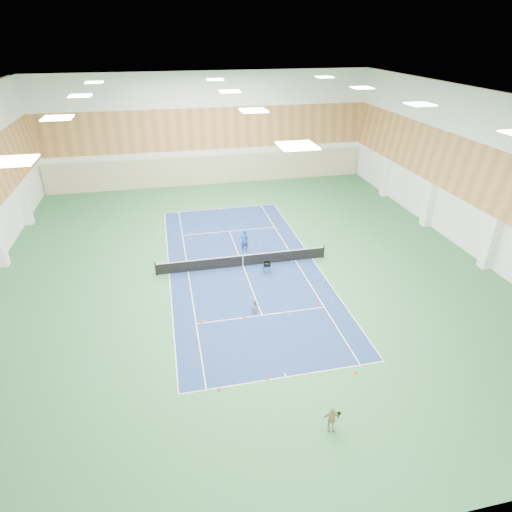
% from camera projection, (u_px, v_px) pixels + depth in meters
% --- Properties ---
extents(ground, '(40.00, 40.00, 0.00)m').
position_uv_depth(ground, '(243.00, 266.00, 32.24)').
color(ground, '#2C683B').
rests_on(ground, ground).
extents(room_shell, '(36.00, 40.00, 12.00)m').
position_uv_depth(room_shell, '(242.00, 190.00, 29.40)').
color(room_shell, white).
rests_on(room_shell, ground).
extents(wood_cladding, '(36.00, 40.00, 8.00)m').
position_uv_depth(wood_cladding, '(241.00, 162.00, 28.46)').
color(wood_cladding, '#BB7C45').
rests_on(wood_cladding, room_shell).
extents(ceiling_light_grid, '(21.40, 25.40, 0.06)m').
position_uv_depth(ceiling_light_grid, '(240.00, 100.00, 26.61)').
color(ceiling_light_grid, white).
rests_on(ceiling_light_grid, room_shell).
extents(court_surface, '(10.97, 23.77, 0.01)m').
position_uv_depth(court_surface, '(243.00, 266.00, 32.23)').
color(court_surface, navy).
rests_on(court_surface, ground).
extents(tennis_balls_scatter, '(10.57, 22.77, 0.07)m').
position_uv_depth(tennis_balls_scatter, '(243.00, 266.00, 32.21)').
color(tennis_balls_scatter, '#BCD324').
rests_on(tennis_balls_scatter, ground).
extents(tennis_net, '(12.80, 0.10, 1.10)m').
position_uv_depth(tennis_net, '(243.00, 260.00, 31.98)').
color(tennis_net, black).
rests_on(tennis_net, ground).
extents(back_curtain, '(35.40, 0.16, 3.20)m').
position_uv_depth(back_curtain, '(210.00, 170.00, 48.49)').
color(back_curtain, '#C6B793').
rests_on(back_curtain, ground).
extents(coach, '(0.80, 0.64, 1.89)m').
position_uv_depth(coach, '(244.00, 240.00, 34.02)').
color(coach, '#204597').
rests_on(coach, ground).
extents(child_court, '(0.53, 0.42, 1.06)m').
position_uv_depth(child_court, '(255.00, 306.00, 26.66)').
color(child_court, gray).
rests_on(child_court, ground).
extents(child_apron, '(0.83, 0.47, 1.33)m').
position_uv_depth(child_apron, '(331.00, 419.00, 18.83)').
color(child_apron, tan).
rests_on(child_apron, ground).
extents(ball_cart, '(0.55, 0.55, 0.87)m').
position_uv_depth(ball_cart, '(267.00, 267.00, 31.18)').
color(ball_cart, black).
rests_on(ball_cart, ground).
extents(cone_svc_a, '(0.22, 0.22, 0.24)m').
position_uv_depth(cone_svc_a, '(201.00, 321.00, 26.00)').
color(cone_svc_a, '#FF440D').
rests_on(cone_svc_a, ground).
extents(cone_svc_b, '(0.20, 0.20, 0.23)m').
position_uv_depth(cone_svc_b, '(244.00, 317.00, 26.40)').
color(cone_svc_b, '#F0490C').
rests_on(cone_svc_b, ground).
extents(cone_svc_c, '(0.18, 0.18, 0.20)m').
position_uv_depth(cone_svc_c, '(285.00, 312.00, 26.87)').
color(cone_svc_c, '#DA610B').
rests_on(cone_svc_c, ground).
extents(cone_svc_d, '(0.19, 0.19, 0.21)m').
position_uv_depth(cone_svc_d, '(319.00, 304.00, 27.68)').
color(cone_svc_d, '#FF450D').
rests_on(cone_svc_d, ground).
extents(cone_base_a, '(0.18, 0.18, 0.20)m').
position_uv_depth(cone_base_a, '(219.00, 389.00, 21.16)').
color(cone_base_a, '#EE440C').
rests_on(cone_base_a, ground).
extents(cone_base_b, '(0.19, 0.19, 0.21)m').
position_uv_depth(cone_base_b, '(268.00, 378.00, 21.82)').
color(cone_base_b, '#E2580B').
rests_on(cone_base_b, ground).
extents(cone_base_c, '(0.19, 0.19, 0.21)m').
position_uv_depth(cone_base_c, '(310.00, 374.00, 22.04)').
color(cone_base_c, orange).
rests_on(cone_base_c, ground).
extents(cone_base_d, '(0.22, 0.22, 0.25)m').
position_uv_depth(cone_base_d, '(355.00, 372.00, 22.17)').
color(cone_base_d, orange).
rests_on(cone_base_d, ground).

